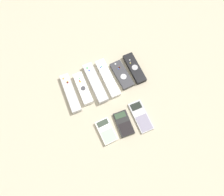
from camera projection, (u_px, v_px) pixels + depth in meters
name	position (u px, v px, depth m)	size (l,w,h in m)	color
ground_plane	(115.00, 105.00, 1.04)	(3.00, 3.00, 0.00)	#B2A88E
remote_0	(70.00, 93.00, 1.05)	(0.05, 0.21, 0.03)	#B7B7BC
remote_1	(83.00, 88.00, 1.06)	(0.05, 0.17, 0.03)	white
remote_2	(95.00, 83.00, 1.07)	(0.05, 0.22, 0.03)	#B7B7BC
remote_3	(108.00, 78.00, 1.08)	(0.05, 0.21, 0.02)	white
remote_4	(122.00, 75.00, 1.09)	(0.07, 0.16, 0.02)	#333338
remote_5	(134.00, 68.00, 1.10)	(0.05, 0.17, 0.02)	black
calculator_0	(106.00, 131.00, 0.99)	(0.07, 0.12, 0.02)	silver
calculator_1	(124.00, 123.00, 1.00)	(0.07, 0.12, 0.02)	black
calculator_2	(141.00, 116.00, 1.01)	(0.07, 0.15, 0.01)	#B2B2B7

